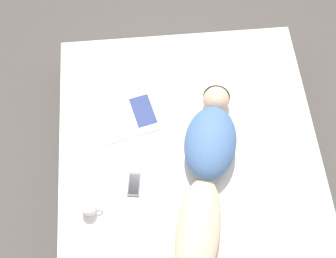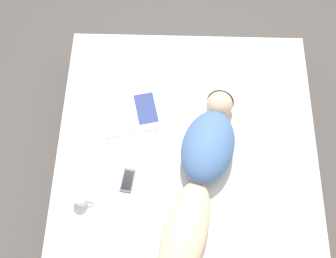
# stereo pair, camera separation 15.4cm
# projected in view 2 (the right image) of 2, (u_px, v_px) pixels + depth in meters

# --- Properties ---
(ground_plane) EXTENTS (12.00, 12.00, 0.00)m
(ground_plane) POSITION_uv_depth(u_px,v_px,m) (184.00, 199.00, 3.32)
(ground_plane) COLOR #4C4742
(bed) EXTENTS (1.71, 2.21, 0.47)m
(bed) POSITION_uv_depth(u_px,v_px,m) (186.00, 188.00, 3.11)
(bed) COLOR beige
(bed) RESTS_ON ground_plane
(person) EXTENTS (0.56, 1.32, 0.23)m
(person) POSITION_uv_depth(u_px,v_px,m) (202.00, 170.00, 2.81)
(person) COLOR #DBB28E
(person) RESTS_ON bed
(open_magazine) EXTENTS (0.47, 0.41, 0.01)m
(open_magazine) POSITION_uv_depth(u_px,v_px,m) (132.00, 111.00, 3.10)
(open_magazine) COLOR white
(open_magazine) RESTS_ON bed
(coffee_mug) EXTENTS (0.12, 0.09, 0.09)m
(coffee_mug) POSITION_uv_depth(u_px,v_px,m) (81.00, 198.00, 2.78)
(coffee_mug) COLOR white
(coffee_mug) RESTS_ON bed
(cell_phone) EXTENTS (0.09, 0.16, 0.01)m
(cell_phone) POSITION_uv_depth(u_px,v_px,m) (128.00, 180.00, 2.88)
(cell_phone) COLOR #333842
(cell_phone) RESTS_ON bed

